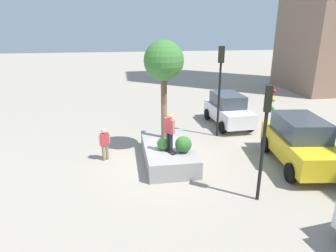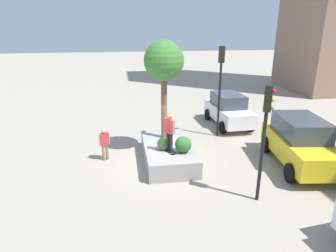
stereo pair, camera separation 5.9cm
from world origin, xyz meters
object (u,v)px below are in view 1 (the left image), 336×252
object	(u,v)px
plaza_tree	(164,62)
pedestrian_crossing	(105,142)
planter_ledge	(168,153)
traffic_light_median	(220,77)
skateboard	(170,151)
police_car	(228,109)
traffic_light_corner	(266,124)
skateboarder	(170,129)
taxi_cab	(300,142)

from	to	relation	value
plaza_tree	pedestrian_crossing	xyz separation A→B (m)	(0.45, -2.82, -3.48)
planter_ledge	traffic_light_median	world-z (taller)	traffic_light_median
plaza_tree	pedestrian_crossing	bearing A→B (deg)	-80.95
plaza_tree	skateboard	bearing A→B (deg)	-1.02
police_car	pedestrian_crossing	world-z (taller)	police_car
traffic_light_corner	traffic_light_median	size ratio (longest dim) A/B	0.84
planter_ledge	plaza_tree	bearing A→B (deg)	-178.17
skateboarder	traffic_light_median	size ratio (longest dim) A/B	0.34
skateboard	traffic_light_median	size ratio (longest dim) A/B	0.17
police_car	skateboarder	bearing A→B (deg)	-40.50
planter_ledge	taxi_cab	world-z (taller)	taxi_cab
planter_ledge	pedestrian_crossing	distance (m)	2.95
planter_ledge	skateboarder	distance (m)	1.64
planter_ledge	traffic_light_median	size ratio (longest dim) A/B	0.84
skateboarder	traffic_light_corner	bearing A→B (deg)	43.04
taxi_cab	traffic_light_corner	xyz separation A→B (m)	(2.40, -3.01, 1.76)
skateboarder	taxi_cab	size ratio (longest dim) A/B	0.34
skateboard	traffic_light_median	distance (m)	5.47
police_car	traffic_light_corner	world-z (taller)	traffic_light_corner
pedestrian_crossing	skateboard	bearing A→B (deg)	64.39
taxi_cab	traffic_light_median	world-z (taller)	traffic_light_median
plaza_tree	taxi_cab	size ratio (longest dim) A/B	0.94
police_car	pedestrian_crossing	size ratio (longest dim) A/B	2.76
planter_ledge	skateboarder	world-z (taller)	skateboarder
skateboard	pedestrian_crossing	size ratio (longest dim) A/B	0.53
police_car	taxi_cab	bearing A→B (deg)	11.16
skateboard	taxi_cab	bearing A→B (deg)	84.79
skateboarder	traffic_light_median	world-z (taller)	traffic_light_median
plaza_tree	skateboarder	bearing A→B (deg)	-1.02
skateboard	traffic_light_median	world-z (taller)	traffic_light_median
skateboarder	taxi_cab	xyz separation A→B (m)	(0.52, 5.74, -0.73)
taxi_cab	pedestrian_crossing	size ratio (longest dim) A/B	3.13
police_car	taxi_cab	distance (m)	6.00
plaza_tree	police_car	bearing A→B (deg)	128.16
skateboarder	police_car	distance (m)	7.10
pedestrian_crossing	planter_ledge	bearing A→B (deg)	79.45
plaza_tree	skateboard	size ratio (longest dim) A/B	5.60
planter_ledge	traffic_light_corner	size ratio (longest dim) A/B	1.00
skateboarder	traffic_light_corner	size ratio (longest dim) A/B	0.40
skateboarder	traffic_light_median	bearing A→B (deg)	137.01
traffic_light_corner	traffic_light_median	world-z (taller)	traffic_light_median
police_car	traffic_light_median	world-z (taller)	traffic_light_median
taxi_cab	police_car	bearing A→B (deg)	-168.84
planter_ledge	taxi_cab	size ratio (longest dim) A/B	0.86
planter_ledge	plaza_tree	world-z (taller)	plaza_tree
plaza_tree	skateboarder	xyz separation A→B (m)	(1.79, -0.03, -2.55)
police_car	plaza_tree	bearing A→B (deg)	-51.84
planter_ledge	police_car	size ratio (longest dim) A/B	0.97
taxi_cab	plaza_tree	bearing A→B (deg)	-112.05
skateboarder	taxi_cab	distance (m)	5.81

